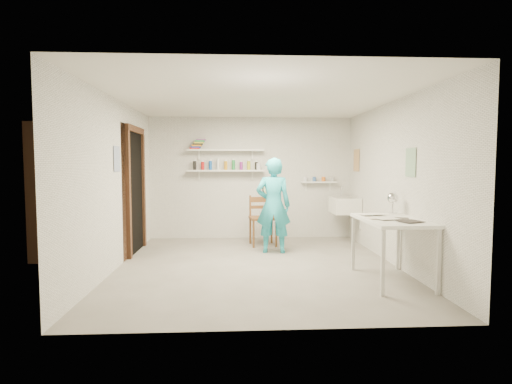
{
  "coord_description": "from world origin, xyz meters",
  "views": [
    {
      "loc": [
        -0.32,
        -5.69,
        1.48
      ],
      "look_at": [
        0.0,
        0.4,
        1.05
      ],
      "focal_mm": 28.0,
      "sensor_mm": 36.0,
      "label": 1
    }
  ],
  "objects_px": {
    "wall_clock": "(271,189)",
    "desk_lamp": "(393,198)",
    "wooden_chair": "(263,218)",
    "work_table": "(391,250)",
    "belfast_sink": "(345,205)",
    "man": "(273,205)"
  },
  "relations": [
    {
      "from": "wall_clock",
      "to": "desk_lamp",
      "type": "xyz_separation_m",
      "value": [
        1.55,
        -1.47,
        -0.04
      ]
    },
    {
      "from": "wooden_chair",
      "to": "desk_lamp",
      "type": "bearing_deg",
      "value": -54.61
    },
    {
      "from": "desk_lamp",
      "to": "work_table",
      "type": "bearing_deg",
      "value": -112.42
    },
    {
      "from": "wooden_chair",
      "to": "work_table",
      "type": "relative_size",
      "value": 0.84
    },
    {
      "from": "work_table",
      "to": "desk_lamp",
      "type": "height_order",
      "value": "desk_lamp"
    },
    {
      "from": "belfast_sink",
      "to": "man",
      "type": "xyz_separation_m",
      "value": [
        -1.44,
        -0.82,
        0.09
      ]
    },
    {
      "from": "wooden_chair",
      "to": "work_table",
      "type": "bearing_deg",
      "value": -64.44
    },
    {
      "from": "desk_lamp",
      "to": "wooden_chair",
      "type": "bearing_deg",
      "value": 132.06
    },
    {
      "from": "man",
      "to": "belfast_sink",
      "type": "bearing_deg",
      "value": -143.53
    },
    {
      "from": "man",
      "to": "desk_lamp",
      "type": "bearing_deg",
      "value": 147.52
    },
    {
      "from": "belfast_sink",
      "to": "wooden_chair",
      "type": "xyz_separation_m",
      "value": [
        -1.57,
        -0.23,
        -0.2
      ]
    },
    {
      "from": "wooden_chair",
      "to": "desk_lamp",
      "type": "xyz_separation_m",
      "value": [
        1.65,
        -1.83,
        0.51
      ]
    },
    {
      "from": "man",
      "to": "desk_lamp",
      "type": "distance_m",
      "value": 1.98
    },
    {
      "from": "wall_clock",
      "to": "wooden_chair",
      "type": "bearing_deg",
      "value": 112.78
    },
    {
      "from": "wall_clock",
      "to": "desk_lamp",
      "type": "bearing_deg",
      "value": -36.58
    },
    {
      "from": "work_table",
      "to": "man",
      "type": "bearing_deg",
      "value": 127.53
    },
    {
      "from": "belfast_sink",
      "to": "man",
      "type": "distance_m",
      "value": 1.65
    },
    {
      "from": "man",
      "to": "work_table",
      "type": "relative_size",
      "value": 1.32
    },
    {
      "from": "belfast_sink",
      "to": "wall_clock",
      "type": "bearing_deg",
      "value": -157.76
    },
    {
      "from": "wall_clock",
      "to": "desk_lamp",
      "type": "height_order",
      "value": "wall_clock"
    },
    {
      "from": "belfast_sink",
      "to": "man",
      "type": "height_order",
      "value": "man"
    },
    {
      "from": "wooden_chair",
      "to": "work_table",
      "type": "xyz_separation_m",
      "value": [
        1.46,
        -2.31,
        -0.1
      ]
    }
  ]
}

